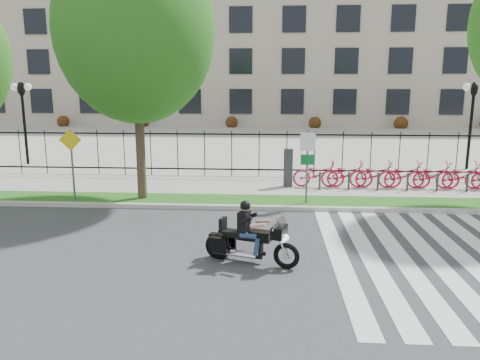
{
  "coord_description": "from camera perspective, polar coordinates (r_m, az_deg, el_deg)",
  "views": [
    {
      "loc": [
        0.53,
        -11.01,
        4.12
      ],
      "look_at": [
        -0.42,
        3.0,
        1.24
      ],
      "focal_mm": 35.0,
      "sensor_mm": 36.0,
      "label": 1
    }
  ],
  "objects": [
    {
      "name": "lamp_post_right",
      "position": [
        24.9,
        26.51,
        8.27
      ],
      "size": [
        1.06,
        0.7,
        4.25
      ],
      "color": "black",
      "rests_on": "ground"
    },
    {
      "name": "ground",
      "position": [
        11.77,
        1.06,
        -8.91
      ],
      "size": [
        120.0,
        120.0,
        0.0
      ],
      "primitive_type": "plane",
      "color": "#313134",
      "rests_on": "ground"
    },
    {
      "name": "sign_pole_warning",
      "position": [
        17.22,
        -19.85,
        2.95
      ],
      "size": [
        0.78,
        0.09,
        2.49
      ],
      "color": "#59595B",
      "rests_on": "grass_verge"
    },
    {
      "name": "motorcycle_rider",
      "position": [
        10.94,
        1.28,
        -7.17
      ],
      "size": [
        2.26,
        1.1,
        1.81
      ],
      "color": "black",
      "rests_on": "ground"
    },
    {
      "name": "bike_share_station",
      "position": [
        19.38,
        20.8,
        0.59
      ],
      "size": [
        10.08,
        0.89,
        1.5
      ],
      "color": "#2D2D33",
      "rests_on": "sidewalk"
    },
    {
      "name": "crosswalk_stripes",
      "position": [
        12.52,
        23.98,
        -8.65
      ],
      "size": [
        5.7,
        8.0,
        0.01
      ],
      "primitive_type": null,
      "color": "silver",
      "rests_on": "ground"
    },
    {
      "name": "lamp_post_left",
      "position": [
        26.22,
        -24.99,
        8.51
      ],
      "size": [
        1.06,
        0.7,
        4.25
      ],
      "color": "black",
      "rests_on": "ground"
    },
    {
      "name": "sign_pole_regulatory",
      "position": [
        15.82,
        8.22,
        2.81
      ],
      "size": [
        0.5,
        0.09,
        2.5
      ],
      "color": "#59595B",
      "rests_on": "grass_verge"
    },
    {
      "name": "plaza",
      "position": [
        36.24,
        3.01,
        5.11
      ],
      "size": [
        80.0,
        34.0,
        0.1
      ],
      "primitive_type": "cube",
      "color": "#A09C95",
      "rests_on": "ground"
    },
    {
      "name": "iron_fence",
      "position": [
        20.43,
        2.34,
        3.21
      ],
      "size": [
        30.0,
        0.06,
        2.0
      ],
      "primitive_type": null,
      "color": "black",
      "rests_on": "sidewalk"
    },
    {
      "name": "curb",
      "position": [
        15.65,
        1.8,
        -3.4
      ],
      "size": [
        60.0,
        0.2,
        0.15
      ],
      "primitive_type": "cube",
      "color": "#B0ADA5",
      "rests_on": "ground"
    },
    {
      "name": "grass_verge",
      "position": [
        16.47,
        1.91,
        -2.64
      ],
      "size": [
        60.0,
        1.5,
        0.15
      ],
      "primitive_type": "cube",
      "color": "#235B16",
      "rests_on": "ground"
    },
    {
      "name": "street_tree_1",
      "position": [
        16.69,
        -12.63,
        17.29
      ],
      "size": [
        5.36,
        5.36,
        8.8
      ],
      "color": "#38291E",
      "rests_on": "grass_verge"
    },
    {
      "name": "sidewalk",
      "position": [
        18.91,
        2.17,
        -0.79
      ],
      "size": [
        60.0,
        3.5,
        0.15
      ],
      "primitive_type": "cube",
      "color": "#A09C95",
      "rests_on": "ground"
    },
    {
      "name": "office_building",
      "position": [
        56.24,
        3.46,
        17.51
      ],
      "size": [
        60.0,
        21.9,
        20.15
      ],
      "color": "#A89C87",
      "rests_on": "ground"
    }
  ]
}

